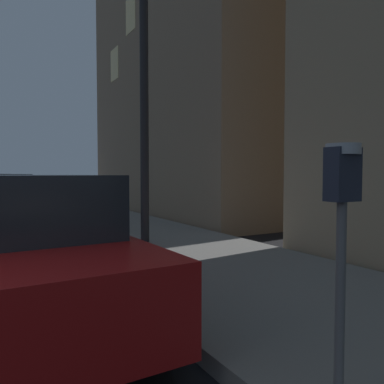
{
  "coord_description": "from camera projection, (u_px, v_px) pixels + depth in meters",
  "views": [
    {
      "loc": [
        2.57,
        -2.01,
        1.44
      ],
      "look_at": [
        4.05,
        0.61,
        1.3
      ],
      "focal_mm": 35.95,
      "sensor_mm": 36.0,
      "label": 1
    }
  ],
  "objects": [
    {
      "name": "sidewalk",
      "position": [
        384.0,
        333.0,
        3.3
      ],
      "size": [
        3.2,
        36.0,
        0.15
      ],
      "primitive_type": "cube",
      "color": "slate",
      "rests_on": "ground"
    },
    {
      "name": "parking_meter",
      "position": [
        342.0,
        208.0,
        2.14
      ],
      "size": [
        0.19,
        0.19,
        1.46
      ],
      "color": "#59595B",
      "rests_on": "sidewalk"
    },
    {
      "name": "car_red",
      "position": [
        12.0,
        252.0,
        3.67
      ],
      "size": [
        2.11,
        4.14,
        1.43
      ],
      "color": "maroon",
      "rests_on": "ground"
    },
    {
      "name": "street_lamp",
      "position": [
        144.0,
        55.0,
        7.09
      ],
      "size": [
        0.44,
        0.44,
        5.21
      ],
      "color": "black",
      "rests_on": "sidewalk"
    },
    {
      "name": "building_mid",
      "position": [
        231.0,
        22.0,
        14.32
      ],
      "size": [
        7.46,
        9.86,
        14.17
      ],
      "color": "#8C7259",
      "rests_on": "ground"
    }
  ]
}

